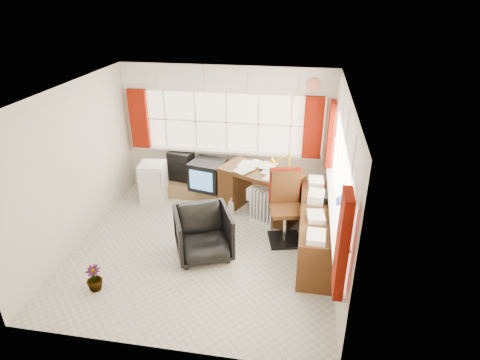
% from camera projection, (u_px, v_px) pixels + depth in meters
% --- Properties ---
extents(ground, '(4.00, 4.00, 0.00)m').
position_uv_depth(ground, '(204.00, 247.00, 6.39)').
color(ground, beige).
rests_on(ground, ground).
extents(room_walls, '(4.00, 4.00, 4.00)m').
position_uv_depth(room_walls, '(200.00, 161.00, 5.74)').
color(room_walls, beige).
rests_on(room_walls, ground).
extents(window_back, '(3.70, 0.12, 3.60)m').
position_uv_depth(window_back, '(227.00, 148.00, 7.70)').
color(window_back, '#FFEEC9').
rests_on(window_back, room_walls).
extents(window_right, '(0.12, 3.70, 3.60)m').
position_uv_depth(window_right, '(334.00, 206.00, 5.69)').
color(window_right, '#FFEEC9').
rests_on(window_right, room_walls).
extents(curtains, '(3.83, 3.83, 1.15)m').
position_uv_depth(curtains, '(270.00, 145.00, 6.44)').
color(curtains, maroon).
rests_on(curtains, room_walls).
extents(overhead_cabinets, '(3.98, 3.98, 0.48)m').
position_uv_depth(overhead_cabinets, '(276.00, 95.00, 6.13)').
color(overhead_cabinets, white).
rests_on(overhead_cabinets, room_walls).
extents(desk, '(1.62, 1.26, 0.88)m').
position_uv_depth(desk, '(261.00, 190.00, 7.19)').
color(desk, '#552D14').
rests_on(desk, ground).
extents(desk_lamp, '(0.18, 0.16, 0.45)m').
position_uv_depth(desk_lamp, '(289.00, 161.00, 6.61)').
color(desk_lamp, yellow).
rests_on(desk_lamp, desk).
extents(task_chair, '(0.60, 0.63, 1.20)m').
position_uv_depth(task_chair, '(285.00, 203.00, 6.39)').
color(task_chair, black).
rests_on(task_chair, ground).
extents(office_chair, '(1.08, 1.09, 0.76)m').
position_uv_depth(office_chair, '(203.00, 234.00, 6.07)').
color(office_chair, black).
rests_on(office_chair, ground).
extents(radiator, '(0.47, 0.33, 0.66)m').
position_uv_depth(radiator, '(262.00, 211.00, 6.89)').
color(radiator, white).
rests_on(radiator, ground).
extents(credenza, '(0.50, 2.00, 0.85)m').
position_uv_depth(credenza, '(316.00, 230.00, 6.14)').
color(credenza, '#552D14').
rests_on(credenza, ground).
extents(file_tray, '(0.30, 0.36, 0.11)m').
position_uv_depth(file_tray, '(321.00, 196.00, 6.26)').
color(file_tray, black).
rests_on(file_tray, credenza).
extents(tv_bench, '(1.40, 0.50, 0.25)m').
position_uv_depth(tv_bench, '(198.00, 189.00, 7.94)').
color(tv_bench, '#A47952').
rests_on(tv_bench, ground).
extents(crt_tv, '(0.71, 0.67, 0.55)m').
position_uv_depth(crt_tv, '(208.00, 175.00, 7.61)').
color(crt_tv, black).
rests_on(crt_tv, tv_bench).
extents(hifi_stack, '(0.61, 0.45, 0.58)m').
position_uv_depth(hifi_stack, '(181.00, 166.00, 7.97)').
color(hifi_stack, black).
rests_on(hifi_stack, tv_bench).
extents(mini_fridge, '(0.51, 0.51, 0.78)m').
position_uv_depth(mini_fridge, '(154.00, 183.00, 7.61)').
color(mini_fridge, white).
rests_on(mini_fridge, ground).
extents(spray_bottle_a, '(0.17, 0.17, 0.31)m').
position_uv_depth(spray_bottle_a, '(231.00, 205.00, 7.30)').
color(spray_bottle_a, silver).
rests_on(spray_bottle_a, ground).
extents(spray_bottle_b, '(0.09, 0.09, 0.19)m').
position_uv_depth(spray_bottle_b, '(188.00, 215.00, 7.11)').
color(spray_bottle_b, '#91D8CC').
rests_on(spray_bottle_b, ground).
extents(flower_vase, '(0.22, 0.22, 0.38)m').
position_uv_depth(flower_vase, '(94.00, 278.00, 5.44)').
color(flower_vase, black).
rests_on(flower_vase, ground).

